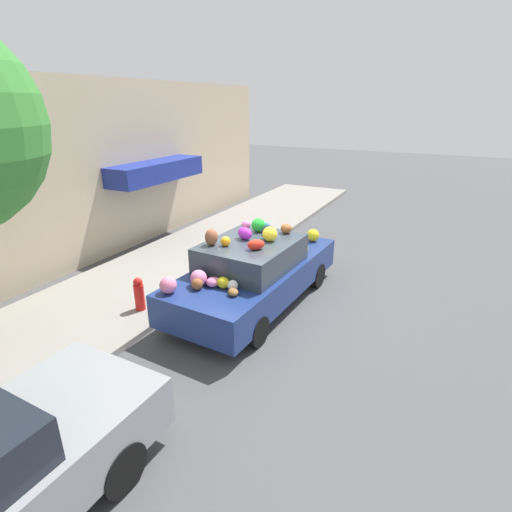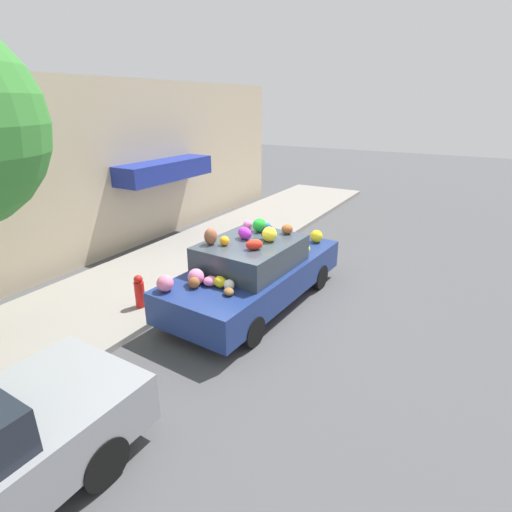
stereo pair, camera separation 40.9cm
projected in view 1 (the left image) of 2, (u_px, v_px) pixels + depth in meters
The scene contains 5 objects.
ground_plane at pixel (251, 301), 8.76m from camera, with size 60.00×60.00×0.00m, color #4C4C4F.
sidewalk_curb at pixel (154, 275), 9.88m from camera, with size 24.00×3.20×0.13m.
building_facade at pixel (82, 176), 10.12m from camera, with size 18.00×1.20×4.69m.
fire_hydrant at pixel (139, 294), 8.03m from camera, with size 0.20×0.20×0.70m.
art_car at pixel (255, 271), 8.39m from camera, with size 4.62×2.07×1.79m.
Camera 1 is at (-6.90, -3.66, 4.09)m, focal length 28.00 mm.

